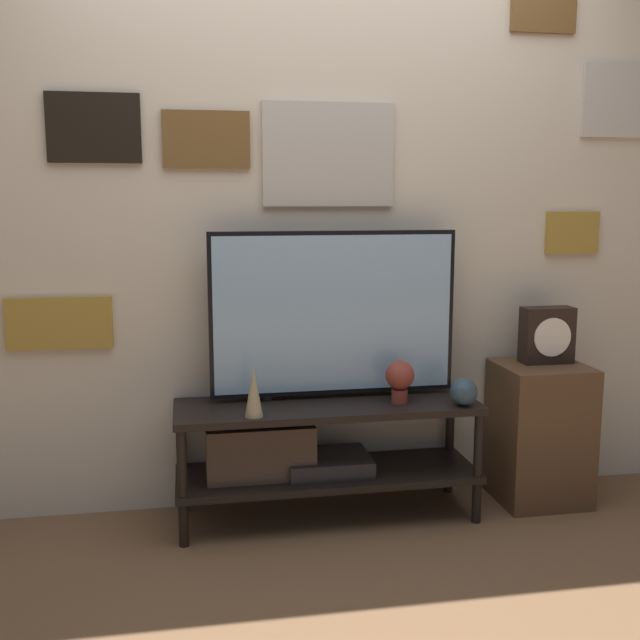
{
  "coord_description": "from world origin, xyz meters",
  "views": [
    {
      "loc": [
        -0.59,
        -2.78,
        1.37
      ],
      "look_at": [
        -0.03,
        0.24,
        0.87
      ],
      "focal_mm": 42.0,
      "sensor_mm": 36.0,
      "label": 1
    }
  ],
  "objects_px": {
    "decorative_bust": "(400,378)",
    "mantel_clock": "(547,335)",
    "vase_slim_bronze": "(254,391)",
    "vase_round_glass": "(464,392)",
    "television": "(334,314)"
  },
  "relations": [
    {
      "from": "decorative_bust",
      "to": "mantel_clock",
      "type": "relative_size",
      "value": 0.72
    },
    {
      "from": "vase_slim_bronze",
      "to": "mantel_clock",
      "type": "distance_m",
      "value": 1.37
    },
    {
      "from": "vase_slim_bronze",
      "to": "decorative_bust",
      "type": "bearing_deg",
      "value": 8.43
    },
    {
      "from": "vase_round_glass",
      "to": "vase_slim_bronze",
      "type": "bearing_deg",
      "value": -179.61
    },
    {
      "from": "vase_round_glass",
      "to": "vase_slim_bronze",
      "type": "distance_m",
      "value": 0.88
    },
    {
      "from": "television",
      "to": "mantel_clock",
      "type": "height_order",
      "value": "television"
    },
    {
      "from": "decorative_bust",
      "to": "mantel_clock",
      "type": "bearing_deg",
      "value": 8.25
    },
    {
      "from": "vase_round_glass",
      "to": "mantel_clock",
      "type": "bearing_deg",
      "value": 22.4
    },
    {
      "from": "vase_round_glass",
      "to": "decorative_bust",
      "type": "relative_size",
      "value": 0.63
    },
    {
      "from": "decorative_bust",
      "to": "mantel_clock",
      "type": "height_order",
      "value": "mantel_clock"
    },
    {
      "from": "vase_round_glass",
      "to": "mantel_clock",
      "type": "height_order",
      "value": "mantel_clock"
    },
    {
      "from": "vase_slim_bronze",
      "to": "mantel_clock",
      "type": "xyz_separation_m",
      "value": [
        1.35,
        0.2,
        0.15
      ]
    },
    {
      "from": "television",
      "to": "decorative_bust",
      "type": "xyz_separation_m",
      "value": [
        0.26,
        -0.14,
        -0.26
      ]
    },
    {
      "from": "vase_round_glass",
      "to": "mantel_clock",
      "type": "relative_size",
      "value": 0.45
    },
    {
      "from": "television",
      "to": "decorative_bust",
      "type": "distance_m",
      "value": 0.39
    }
  ]
}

